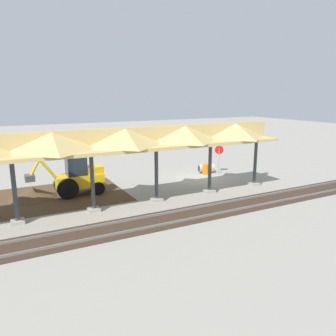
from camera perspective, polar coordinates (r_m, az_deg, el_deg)
ground_plane at (r=27.63m, az=5.53°, el=-1.74°), size 120.00×120.00×0.00m
dirt_work_zone at (r=23.86m, az=-18.71°, el=-4.66°), size 9.07×7.00×0.01m
platform_canopy at (r=19.90m, az=-7.53°, el=4.90°), size 22.07×3.20×4.90m
rail_tracks at (r=22.28m, az=15.55°, el=-5.60°), size 60.00×2.58×0.15m
stop_sign at (r=29.11m, az=8.88°, el=2.52°), size 0.61×0.50×2.49m
backhoe at (r=23.50m, az=-15.47°, el=-1.50°), size 5.10×1.73×2.82m
dirt_mound at (r=23.97m, az=-22.44°, el=-4.89°), size 6.24×6.24×1.47m
concrete_pipe at (r=29.48m, az=6.70°, el=-0.05°), size 1.55×1.19×0.81m
traffic_barrel at (r=28.90m, az=6.57°, el=-0.21°), size 0.56×0.56×0.90m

